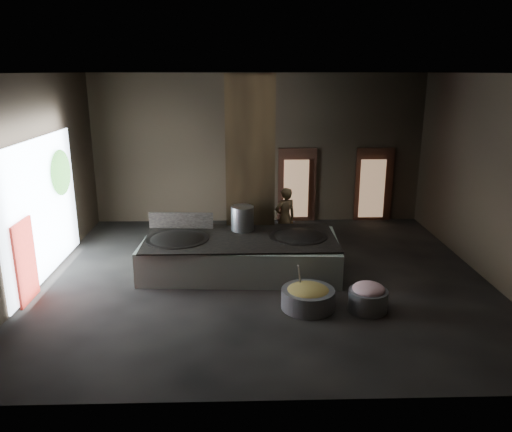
{
  "coord_description": "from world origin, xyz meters",
  "views": [
    {
      "loc": [
        -0.52,
        -10.61,
        4.54
      ],
      "look_at": [
        -0.18,
        0.68,
        1.25
      ],
      "focal_mm": 35.0,
      "sensor_mm": 36.0,
      "label": 1
    }
  ],
  "objects_px": {
    "hearth_platform": "(241,255)",
    "stock_pot": "(242,218)",
    "cook": "(285,218)",
    "meat_basin": "(368,300)",
    "wok_left": "(178,242)",
    "veg_basin": "(308,299)",
    "wok_right": "(298,239)"
  },
  "relations": [
    {
      "from": "hearth_platform",
      "to": "stock_pot",
      "type": "relative_size",
      "value": 7.67
    },
    {
      "from": "hearth_platform",
      "to": "stock_pot",
      "type": "distance_m",
      "value": 0.92
    },
    {
      "from": "veg_basin",
      "to": "wok_right",
      "type": "bearing_deg",
      "value": 89.54
    },
    {
      "from": "wok_right",
      "to": "veg_basin",
      "type": "bearing_deg",
      "value": -90.46
    },
    {
      "from": "hearth_platform",
      "to": "wok_right",
      "type": "distance_m",
      "value": 1.4
    },
    {
      "from": "meat_basin",
      "to": "wok_left",
      "type": "bearing_deg",
      "value": 152.65
    },
    {
      "from": "wok_left",
      "to": "veg_basin",
      "type": "distance_m",
      "value": 3.42
    },
    {
      "from": "wok_left",
      "to": "wok_right",
      "type": "height_order",
      "value": "wok_left"
    },
    {
      "from": "wok_right",
      "to": "veg_basin",
      "type": "xyz_separation_m",
      "value": [
        -0.02,
        -2.01,
        -0.55
      ]
    },
    {
      "from": "wok_right",
      "to": "meat_basin",
      "type": "distance_m",
      "value": 2.49
    },
    {
      "from": "cook",
      "to": "veg_basin",
      "type": "height_order",
      "value": "cook"
    },
    {
      "from": "wok_left",
      "to": "veg_basin",
      "type": "relative_size",
      "value": 1.34
    },
    {
      "from": "cook",
      "to": "meat_basin",
      "type": "bearing_deg",
      "value": 86.49
    },
    {
      "from": "stock_pot",
      "to": "cook",
      "type": "relative_size",
      "value": 0.36
    },
    {
      "from": "hearth_platform",
      "to": "stock_pot",
      "type": "xyz_separation_m",
      "value": [
        0.05,
        0.55,
        0.74
      ]
    },
    {
      "from": "wok_right",
      "to": "veg_basin",
      "type": "relative_size",
      "value": 1.24
    },
    {
      "from": "stock_pot",
      "to": "veg_basin",
      "type": "height_order",
      "value": "stock_pot"
    },
    {
      "from": "hearth_platform",
      "to": "stock_pot",
      "type": "height_order",
      "value": "stock_pot"
    },
    {
      "from": "cook",
      "to": "wok_right",
      "type": "bearing_deg",
      "value": 73.16
    },
    {
      "from": "hearth_platform",
      "to": "veg_basin",
      "type": "bearing_deg",
      "value": -52.34
    },
    {
      "from": "hearth_platform",
      "to": "cook",
      "type": "distance_m",
      "value": 2.05
    },
    {
      "from": "hearth_platform",
      "to": "meat_basin",
      "type": "relative_size",
      "value": 5.86
    },
    {
      "from": "hearth_platform",
      "to": "cook",
      "type": "bearing_deg",
      "value": 57.51
    },
    {
      "from": "wok_right",
      "to": "meat_basin",
      "type": "xyz_separation_m",
      "value": [
        1.15,
        -2.14,
        -0.54
      ]
    },
    {
      "from": "wok_right",
      "to": "veg_basin",
      "type": "distance_m",
      "value": 2.08
    },
    {
      "from": "veg_basin",
      "to": "hearth_platform",
      "type": "bearing_deg",
      "value": 124.3
    },
    {
      "from": "wok_left",
      "to": "cook",
      "type": "distance_m",
      "value": 3.12
    },
    {
      "from": "wok_left",
      "to": "stock_pot",
      "type": "bearing_deg",
      "value": 21.8
    },
    {
      "from": "hearth_platform",
      "to": "meat_basin",
      "type": "height_order",
      "value": "hearth_platform"
    },
    {
      "from": "cook",
      "to": "meat_basin",
      "type": "distance_m",
      "value": 4.0
    },
    {
      "from": "wok_left",
      "to": "cook",
      "type": "xyz_separation_m",
      "value": [
        2.63,
        1.68,
        0.06
      ]
    },
    {
      "from": "hearth_platform",
      "to": "wok_left",
      "type": "distance_m",
      "value": 1.49
    }
  ]
}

